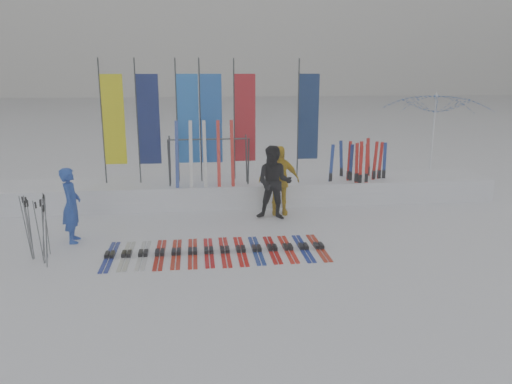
{
  "coord_description": "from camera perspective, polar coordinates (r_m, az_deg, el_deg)",
  "views": [
    {
      "loc": [
        -1.05,
        -8.5,
        3.49
      ],
      "look_at": [
        0.2,
        1.6,
        1.0
      ],
      "focal_mm": 35.0,
      "sensor_mm": 36.0,
      "label": 1
    }
  ],
  "objects": [
    {
      "name": "ground",
      "position": [
        9.25,
        -0.01,
        -8.42
      ],
      "size": [
        120.0,
        120.0,
        0.0
      ],
      "primitive_type": "plane",
      "color": "white",
      "rests_on": "ground"
    },
    {
      "name": "snow_bank",
      "position": [
        13.52,
        -2.4,
        0.1
      ],
      "size": [
        14.0,
        1.6,
        0.6
      ],
      "primitive_type": "cube",
      "color": "white",
      "rests_on": "ground"
    },
    {
      "name": "person_blue",
      "position": [
        10.95,
        -20.36,
        -1.42
      ],
      "size": [
        0.43,
        0.61,
        1.57
      ],
      "primitive_type": "imported",
      "rotation": [
        0.0,
        0.0,
        1.68
      ],
      "color": "#1C41A9",
      "rests_on": "ground"
    },
    {
      "name": "person_black",
      "position": [
        11.86,
        2.09,
        1.06
      ],
      "size": [
        1.02,
        0.89,
        1.77
      ],
      "primitive_type": "imported",
      "rotation": [
        0.0,
        0.0,
        -0.29
      ],
      "color": "black",
      "rests_on": "ground"
    },
    {
      "name": "person_yellow",
      "position": [
        12.29,
        2.64,
        1.35
      ],
      "size": [
        1.02,
        0.46,
        1.71
      ],
      "primitive_type": "imported",
      "rotation": [
        0.0,
        0.0,
        -0.04
      ],
      "color": "gold",
      "rests_on": "ground"
    },
    {
      "name": "tent_canopy",
      "position": [
        15.96,
        19.59,
        5.67
      ],
      "size": [
        4.1,
        4.14,
        2.93
      ],
      "primitive_type": "imported",
      "rotation": [
        0.0,
        0.0,
        -0.34
      ],
      "color": "white",
      "rests_on": "ground"
    },
    {
      "name": "ski_row",
      "position": [
        9.91,
        -4.58,
        -6.69
      ],
      "size": [
        4.28,
        1.68,
        0.07
      ],
      "color": "navy",
      "rests_on": "ground"
    },
    {
      "name": "pole_cluster",
      "position": [
        10.17,
        -23.68,
        -3.93
      ],
      "size": [
        0.59,
        0.7,
        1.25
      ],
      "color": "#595B60",
      "rests_on": "ground"
    },
    {
      "name": "feather_flags",
      "position": [
        13.29,
        -6.12,
        8.29
      ],
      "size": [
        5.73,
        0.26,
        3.2
      ],
      "color": "#383A3F",
      "rests_on": "ground"
    },
    {
      "name": "ski_rack",
      "position": [
        12.88,
        -5.44,
        4.27
      ],
      "size": [
        2.04,
        0.8,
        1.23
      ],
      "color": "#383A3F",
      "rests_on": "ground"
    },
    {
      "name": "upright_skis",
      "position": [
        13.74,
        11.8,
        2.22
      ],
      "size": [
        1.64,
        0.94,
        1.69
      ],
      "color": "red",
      "rests_on": "ground"
    }
  ]
}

